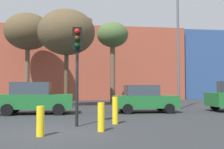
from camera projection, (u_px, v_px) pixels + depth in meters
ground_plane at (52, 132)px, 8.95m from camera, size 200.00×200.00×0.00m
building_backdrop at (77, 66)px, 36.05m from camera, size 42.89×11.05×10.73m
parked_car_1 at (35, 98)px, 15.09m from camera, size 4.16×2.04×1.80m
parked_car_2 at (144, 99)px, 15.91m from camera, size 3.79×1.86×1.64m
traffic_light_island at (77, 53)px, 10.37m from camera, size 0.38×0.37×3.86m
bare_tree_0 at (67, 33)px, 20.41m from camera, size 4.36×4.36×7.47m
bare_tree_1 at (28, 32)px, 26.50m from camera, size 4.57×4.57×8.89m
bare_tree_2 at (113, 37)px, 25.72m from camera, size 3.03×3.03×7.81m
bollard_yellow_0 at (101, 117)px, 9.14m from camera, size 0.24×0.24×0.99m
bollard_yellow_1 at (40, 121)px, 8.21m from camera, size 0.24×0.24×0.93m
bollard_yellow_2 at (115, 110)px, 10.97m from camera, size 0.24×0.24×1.12m
street_lamp at (178, 44)px, 18.56m from camera, size 0.80×0.24×8.02m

